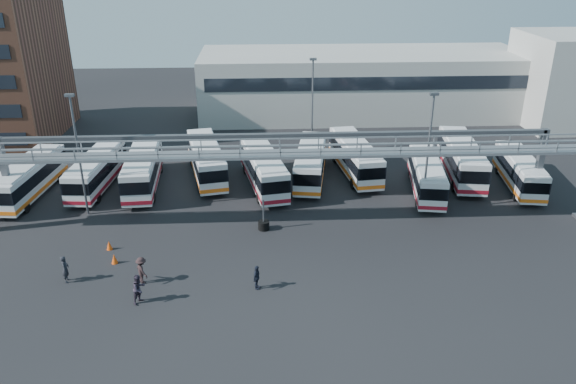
{
  "coord_description": "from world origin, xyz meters",
  "views": [
    {
      "loc": [
        -1.41,
        -35.01,
        20.53
      ],
      "look_at": [
        0.65,
        6.0,
        2.52
      ],
      "focal_mm": 35.0,
      "sensor_mm": 36.0,
      "label": 1
    }
  ],
  "objects_px": {
    "bus_3": "(206,159)",
    "bus_5": "(311,162)",
    "light_pole_mid": "(428,148)",
    "bus_7": "(426,175)",
    "bus_4": "(263,168)",
    "bus_2": "(143,168)",
    "pedestrian_b": "(139,289)",
    "pedestrian_c": "(142,270)",
    "bus_9": "(519,170)",
    "pedestrian_d": "(257,277)",
    "bus_8": "(461,158)",
    "cone_left": "(109,245)",
    "bus_0": "(29,177)",
    "tire_stack": "(264,224)",
    "bus_6": "(355,156)",
    "light_pole_back": "(312,102)",
    "pedestrian_a": "(65,269)",
    "cone_right": "(114,259)",
    "light_pole_left": "(78,149)",
    "bus_1": "(97,170)"
  },
  "relations": [
    {
      "from": "pedestrian_c",
      "to": "cone_left",
      "type": "relative_size",
      "value": 2.72
    },
    {
      "from": "bus_5",
      "to": "cone_left",
      "type": "height_order",
      "value": "bus_5"
    },
    {
      "from": "bus_9",
      "to": "pedestrian_d",
      "type": "height_order",
      "value": "bus_9"
    },
    {
      "from": "bus_6",
      "to": "pedestrian_b",
      "type": "distance_m",
      "value": 26.88
    },
    {
      "from": "bus_2",
      "to": "cone_right",
      "type": "height_order",
      "value": "bus_2"
    },
    {
      "from": "bus_6",
      "to": "pedestrian_b",
      "type": "bearing_deg",
      "value": -135.64
    },
    {
      "from": "bus_9",
      "to": "pedestrian_d",
      "type": "relative_size",
      "value": 6.06
    },
    {
      "from": "bus_8",
      "to": "bus_6",
      "type": "bearing_deg",
      "value": -179.41
    },
    {
      "from": "pedestrian_a",
      "to": "pedestrian_c",
      "type": "relative_size",
      "value": 1.01
    },
    {
      "from": "bus_6",
      "to": "bus_7",
      "type": "distance_m",
      "value": 7.46
    },
    {
      "from": "cone_right",
      "to": "pedestrian_b",
      "type": "bearing_deg",
      "value": -60.86
    },
    {
      "from": "bus_4",
      "to": "bus_6",
      "type": "xyz_separation_m",
      "value": [
        8.94,
        2.7,
        -0.0
      ]
    },
    {
      "from": "bus_2",
      "to": "pedestrian_b",
      "type": "relative_size",
      "value": 5.74
    },
    {
      "from": "pedestrian_c",
      "to": "tire_stack",
      "type": "bearing_deg",
      "value": -84.36
    },
    {
      "from": "bus_4",
      "to": "bus_6",
      "type": "bearing_deg",
      "value": 6.08
    },
    {
      "from": "bus_9",
      "to": "pedestrian_c",
      "type": "relative_size",
      "value": 5.41
    },
    {
      "from": "light_pole_mid",
      "to": "bus_7",
      "type": "distance_m",
      "value": 5.87
    },
    {
      "from": "bus_0",
      "to": "tire_stack",
      "type": "xyz_separation_m",
      "value": [
        20.69,
        -7.51,
        -1.37
      ]
    },
    {
      "from": "bus_2",
      "to": "bus_8",
      "type": "height_order",
      "value": "bus_8"
    },
    {
      "from": "light_pole_mid",
      "to": "bus_1",
      "type": "xyz_separation_m",
      "value": [
        -28.54,
        6.66,
        -3.98
      ]
    },
    {
      "from": "light_pole_mid",
      "to": "bus_3",
      "type": "relative_size",
      "value": 0.9
    },
    {
      "from": "bus_3",
      "to": "pedestrian_c",
      "type": "height_order",
      "value": "bus_3"
    },
    {
      "from": "light_pole_back",
      "to": "light_pole_mid",
      "type": "bearing_deg",
      "value": -61.93
    },
    {
      "from": "bus_4",
      "to": "cone_left",
      "type": "height_order",
      "value": "bus_4"
    },
    {
      "from": "bus_9",
      "to": "cone_right",
      "type": "height_order",
      "value": "bus_9"
    },
    {
      "from": "bus_0",
      "to": "cone_left",
      "type": "height_order",
      "value": "bus_0"
    },
    {
      "from": "bus_0",
      "to": "bus_9",
      "type": "relative_size",
      "value": 1.07
    },
    {
      "from": "light_pole_left",
      "to": "bus_2",
      "type": "height_order",
      "value": "light_pole_left"
    },
    {
      "from": "pedestrian_a",
      "to": "bus_8",
      "type": "bearing_deg",
      "value": -67.56
    },
    {
      "from": "light_pole_left",
      "to": "tire_stack",
      "type": "bearing_deg",
      "value": -13.43
    },
    {
      "from": "bus_3",
      "to": "bus_4",
      "type": "bearing_deg",
      "value": -37.46
    },
    {
      "from": "bus_3",
      "to": "bus_5",
      "type": "xyz_separation_m",
      "value": [
        9.97,
        -1.13,
        -0.06
      ]
    },
    {
      "from": "bus_1",
      "to": "light_pole_left",
      "type": "bearing_deg",
      "value": -79.87
    },
    {
      "from": "pedestrian_a",
      "to": "tire_stack",
      "type": "relative_size",
      "value": 0.75
    },
    {
      "from": "bus_7",
      "to": "tire_stack",
      "type": "relative_size",
      "value": 4.1
    },
    {
      "from": "bus_0",
      "to": "pedestrian_c",
      "type": "bearing_deg",
      "value": -44.74
    },
    {
      "from": "light_pole_mid",
      "to": "bus_2",
      "type": "relative_size",
      "value": 0.91
    },
    {
      "from": "pedestrian_d",
      "to": "cone_right",
      "type": "height_order",
      "value": "pedestrian_d"
    },
    {
      "from": "light_pole_back",
      "to": "bus_9",
      "type": "height_order",
      "value": "light_pole_back"
    },
    {
      "from": "light_pole_mid",
      "to": "cone_right",
      "type": "height_order",
      "value": "light_pole_mid"
    },
    {
      "from": "light_pole_left",
      "to": "light_pole_back",
      "type": "bearing_deg",
      "value": 34.99
    },
    {
      "from": "bus_6",
      "to": "bus_7",
      "type": "xyz_separation_m",
      "value": [
        5.7,
        -4.81,
        -0.14
      ]
    },
    {
      "from": "bus_1",
      "to": "pedestrian_a",
      "type": "distance_m",
      "value": 16.17
    },
    {
      "from": "pedestrian_b",
      "to": "bus_3",
      "type": "bearing_deg",
      "value": 27.63
    },
    {
      "from": "pedestrian_b",
      "to": "bus_7",
      "type": "bearing_deg",
      "value": -20.06
    },
    {
      "from": "bus_0",
      "to": "cone_right",
      "type": "height_order",
      "value": "bus_0"
    },
    {
      "from": "bus_5",
      "to": "bus_7",
      "type": "height_order",
      "value": "bus_5"
    },
    {
      "from": "light_pole_back",
      "to": "pedestrian_a",
      "type": "height_order",
      "value": "light_pole_back"
    },
    {
      "from": "cone_left",
      "to": "light_pole_back",
      "type": "bearing_deg",
      "value": 50.24
    },
    {
      "from": "light_pole_left",
      "to": "tire_stack",
      "type": "height_order",
      "value": "light_pole_left"
    }
  ]
}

